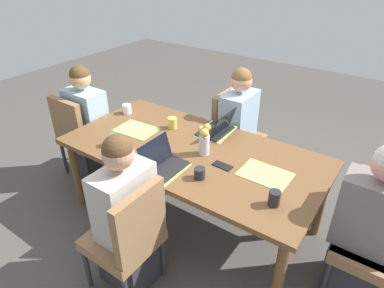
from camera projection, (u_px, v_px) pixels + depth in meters
ground_plane at (192, 217)px, 3.06m from camera, size 10.00×10.00×0.00m
dining_table at (192, 156)px, 2.73m from camera, size 2.11×1.05×0.72m
chair_far_left_near at (129, 235)px, 2.19m from camera, size 0.44×0.44×0.90m
person_far_left_near at (127, 222)px, 2.26m from camera, size 0.36×0.40×1.19m
chair_near_left_mid at (233, 131)px, 3.44m from camera, size 0.44×0.44×0.90m
person_near_left_mid at (237, 133)px, 3.35m from camera, size 0.36×0.40×1.19m
chair_head_left_left_far at (376, 235)px, 2.20m from camera, size 0.44×0.44×0.90m
person_head_left_left_far at (365, 235)px, 2.16m from camera, size 0.40×0.36×1.19m
chair_head_right_right_near at (80, 133)px, 3.40m from camera, size 0.44×0.44×0.90m
person_head_right_right_near at (89, 130)px, 3.41m from camera, size 0.40×0.36×1.19m
flower_vase at (204, 140)px, 2.57m from camera, size 0.11×0.11×0.26m
placemat_far_left_near at (163, 170)px, 2.43m from camera, size 0.27×0.37×0.00m
placemat_near_left_mid at (216, 132)px, 2.95m from camera, size 0.29×0.38×0.00m
placemat_head_left_left_far at (265, 174)px, 2.39m from camera, size 0.36×0.26×0.00m
placemat_head_right_right_near at (137, 130)px, 2.98m from camera, size 0.38×0.28×0.00m
laptop_near_left_mid at (218, 129)px, 2.91m from camera, size 0.22×0.32×0.21m
laptop_far_left_near at (162, 163)px, 2.44m from camera, size 0.22×0.32×0.21m
coffee_mug_near_left at (127, 109)px, 3.26m from camera, size 0.08×0.08×0.09m
coffee_mug_near_right at (274, 198)px, 2.09m from camera, size 0.08×0.08×0.10m
coffee_mug_centre_left at (200, 173)px, 2.34m from camera, size 0.08×0.08×0.08m
coffee_mug_centre_right at (114, 140)px, 2.72m from camera, size 0.08×0.08×0.11m
coffee_mug_far_left at (172, 123)px, 2.99m from camera, size 0.08×0.08×0.10m
phone_black at (223, 166)px, 2.48m from camera, size 0.15×0.08×0.01m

